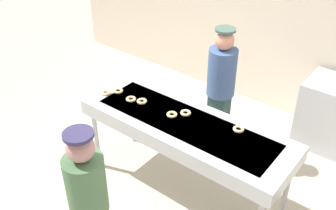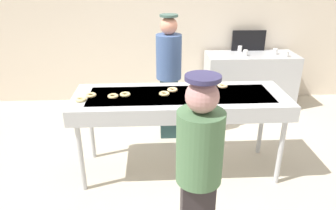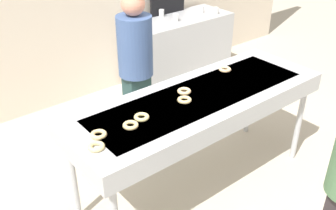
# 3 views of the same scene
# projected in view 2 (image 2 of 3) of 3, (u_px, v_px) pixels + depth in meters

# --- Properties ---
(ground_plane) EXTENTS (16.00, 16.00, 0.00)m
(ground_plane) POSITION_uv_depth(u_px,v_px,m) (179.00, 169.00, 3.87)
(ground_plane) COLOR beige
(back_wall) EXTENTS (8.00, 0.12, 3.24)m
(back_wall) POSITION_uv_depth(u_px,v_px,m) (169.00, 9.00, 5.37)
(back_wall) COLOR beige
(back_wall) RESTS_ON ground
(fryer_conveyor) EXTENTS (2.38, 0.81, 0.98)m
(fryer_conveyor) POSITION_uv_depth(u_px,v_px,m) (180.00, 102.00, 3.51)
(fryer_conveyor) COLOR #B7BABF
(fryer_conveyor) RESTS_ON ground
(plain_donut_0) EXTENTS (0.14, 0.14, 0.03)m
(plain_donut_0) POSITION_uv_depth(u_px,v_px,m) (81.00, 99.00, 3.31)
(plain_donut_0) COLOR #EFD68D
(plain_donut_0) RESTS_ON fryer_conveyor
(plain_donut_1) EXTENTS (0.12, 0.12, 0.03)m
(plain_donut_1) POSITION_uv_depth(u_px,v_px,m) (172.00, 90.00, 3.57)
(plain_donut_1) COLOR #F9CB8B
(plain_donut_1) RESTS_ON fryer_conveyor
(plain_donut_2) EXTENTS (0.12, 0.12, 0.03)m
(plain_donut_2) POSITION_uv_depth(u_px,v_px,m) (113.00, 96.00, 3.40)
(plain_donut_2) COLOR #E8C884
(plain_donut_2) RESTS_ON fryer_conveyor
(plain_donut_3) EXTENTS (0.12, 0.12, 0.03)m
(plain_donut_3) POSITION_uv_depth(u_px,v_px,m) (125.00, 94.00, 3.44)
(plain_donut_3) COLOR #E6D487
(plain_donut_3) RESTS_ON fryer_conveyor
(plain_donut_4) EXTENTS (0.16, 0.16, 0.03)m
(plain_donut_4) POSITION_uv_depth(u_px,v_px,m) (223.00, 86.00, 3.69)
(plain_donut_4) COLOR #F8C98F
(plain_donut_4) RESTS_ON fryer_conveyor
(plain_donut_5) EXTENTS (0.13, 0.13, 0.03)m
(plain_donut_5) POSITION_uv_depth(u_px,v_px,m) (164.00, 94.00, 3.46)
(plain_donut_5) COLOR #EFD088
(plain_donut_5) RESTS_ON fryer_conveyor
(plain_donut_6) EXTENTS (0.16, 0.16, 0.03)m
(plain_donut_6) POSITION_uv_depth(u_px,v_px,m) (91.00, 95.00, 3.43)
(plain_donut_6) COLOR #EDCB87
(plain_donut_6) RESTS_ON fryer_conveyor
(worker_baker) EXTENTS (0.34, 0.34, 1.74)m
(worker_baker) POSITION_uv_depth(u_px,v_px,m) (169.00, 71.00, 4.24)
(worker_baker) COLOR #233F3F
(worker_baker) RESTS_ON ground
(customer_waiting) EXTENTS (0.33, 0.33, 1.66)m
(customer_waiting) POSITION_uv_depth(u_px,v_px,m) (199.00, 171.00, 2.24)
(customer_waiting) COLOR #2B2528
(customer_waiting) RESTS_ON ground
(prep_counter) EXTENTS (1.53, 0.64, 0.93)m
(prep_counter) POSITION_uv_depth(u_px,v_px,m) (249.00, 80.00, 5.49)
(prep_counter) COLOR #B7BABF
(prep_counter) RESTS_ON ground
(paper_cup_0) EXTENTS (0.07, 0.07, 0.10)m
(paper_cup_0) POSITION_uv_depth(u_px,v_px,m) (286.00, 54.00, 5.14)
(paper_cup_0) COLOR white
(paper_cup_0) RESTS_ON prep_counter
(paper_cup_1) EXTENTS (0.07, 0.07, 0.10)m
(paper_cup_1) POSITION_uv_depth(u_px,v_px,m) (245.00, 53.00, 5.21)
(paper_cup_1) COLOR white
(paper_cup_1) RESTS_ON prep_counter
(paper_cup_2) EXTENTS (0.07, 0.07, 0.10)m
(paper_cup_2) POSITION_uv_depth(u_px,v_px,m) (275.00, 51.00, 5.29)
(paper_cup_2) COLOR white
(paper_cup_2) RESTS_ON prep_counter
(paper_cup_3) EXTENTS (0.07, 0.07, 0.10)m
(paper_cup_3) POSITION_uv_depth(u_px,v_px,m) (240.00, 49.00, 5.47)
(paper_cup_3) COLOR white
(paper_cup_3) RESTS_ON prep_counter
(menu_display) EXTENTS (0.59, 0.04, 0.35)m
(menu_display) POSITION_uv_depth(u_px,v_px,m) (249.00, 40.00, 5.48)
(menu_display) COLOR black
(menu_display) RESTS_ON prep_counter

